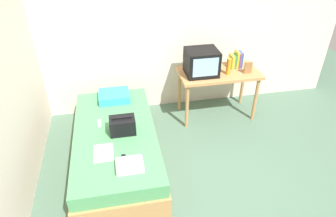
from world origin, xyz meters
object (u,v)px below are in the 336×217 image
Objects in this scene: pillow at (114,96)px; remote_silver at (99,123)px; bed at (116,146)px; picture_frame at (248,68)px; water_bottle at (229,67)px; remote_dark at (124,160)px; magazine at (104,153)px; handbag at (123,125)px; tv at (202,62)px; desk at (218,77)px; folded_towel at (130,165)px; book_row at (236,60)px.

pillow reaches higher than remote_silver.
picture_frame is at bearing 18.36° from bed.
water_bottle reaches higher than remote_dark.
magazine is 2.01× the size of remote_silver.
remote_dark is (-1.86, -1.18, -0.34)m from picture_frame.
bed is at bearing 157.45° from handbag.
tv reaches higher than remote_silver.
desk is at bearing 18.71° from remote_silver.
pillow is at bearing 91.85° from remote_dark.
bed is 0.35m from handbag.
folded_towel reaches higher than remote_silver.
magazine is at bearing -146.01° from desk.
water_bottle is at bearing -46.19° from desk.
desk reaches higher than folded_towel.
tv is at bearing 171.07° from picture_frame.
tv is 1.81m from remote_dark.
handbag reaches higher than magazine.
pillow is 1.44× the size of magazine.
desk is 2.01m from folded_towel.
picture_frame is 2.25m from folded_towel.
picture_frame is at bearing -8.93° from tv.
remote_dark is (0.04, -1.27, -0.04)m from pillow.
pillow is at bearing -179.32° from tv.
bed is 0.46m from magazine.
bed is at bearing -158.12° from water_bottle.
desk is 0.44m from picture_frame.
handbag is (-1.55, -0.71, -0.29)m from water_bottle.
picture_frame is 0.41× the size of pillow.
desk is 2.64× the size of tv.
remote_dark is (-1.58, -1.20, -0.38)m from water_bottle.
tv is 1.86m from magazine.
handbag is 0.61m from folded_towel.
remote_dark is (-1.20, -1.28, -0.44)m from tv.
tv is 1.86m from folded_towel.
magazine is 0.55m from remote_silver.
tv is 3.06× the size of remote_silver.
tv is at bearing -168.19° from book_row.
desk is at bearing 41.28° from remote_dark.
pillow reaches higher than magazine.
magazine is at bearing -125.47° from handbag.
folded_towel is (-1.52, -1.31, -0.36)m from water_bottle.
book_row is (0.56, 0.12, -0.07)m from tv.
water_bottle is at bearing -12.64° from tv.
remote_dark is at bearing -93.13° from handbag.
tv is at bearing 50.50° from folded_towel.
pillow is (-1.90, 0.09, -0.30)m from picture_frame.
folded_towel is at bearing -138.52° from book_row.
book_row is at bearing 19.27° from desk.
picture_frame is at bearing 32.30° from remote_dark.
desk is 1.83m from remote_silver.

